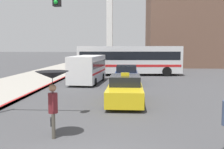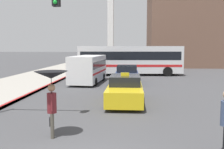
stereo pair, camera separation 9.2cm
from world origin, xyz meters
The scene contains 7 objects.
taxi centered at (1.09, 7.86, 0.67)m, with size 1.91×4.76×1.60m.
sedan_red centered at (1.07, 15.39, 0.67)m, with size 1.91×4.75×1.45m.
ambulance_van centered at (-2.12, 15.36, 1.25)m, with size 2.44×5.68×2.24m.
city_bus centered at (1.29, 21.76, 1.70)m, with size 10.88×3.17×3.05m.
pedestrian_with_umbrella centered at (-1.15, 2.20, 1.77)m, with size 1.07×1.07×2.19m.
traffic_light centered at (-3.59, 4.13, 3.92)m, with size 3.84×0.38×5.62m.
monument_cross centered at (-1.80, 35.04, 8.79)m, with size 6.82×0.90×15.50m.
Camera 2 is at (1.41, -5.98, 2.96)m, focal length 42.00 mm.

